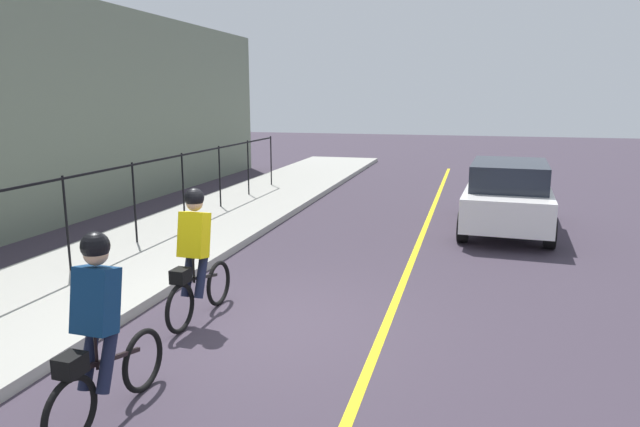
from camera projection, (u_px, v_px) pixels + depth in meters
name	position (u px, v px, depth m)	size (l,w,h in m)	color
ground_plane	(263.00, 325.00, 7.65)	(80.00, 80.00, 0.00)	#3B323F
lane_line_centre	(381.00, 337.00, 7.24)	(36.00, 0.12, 0.01)	yellow
sidewalk	(49.00, 296.00, 8.51)	(40.00, 3.20, 0.15)	#A6A49B
iron_fence	(64.00, 200.00, 9.30)	(19.67, 0.04, 1.60)	black
cyclist_lead	(196.00, 256.00, 7.63)	(1.71, 0.38, 1.83)	black
cyclist_follow	(100.00, 330.00, 5.20)	(1.71, 0.38, 1.83)	black
patrol_sedan	(508.00, 194.00, 12.93)	(4.49, 2.12, 1.58)	white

